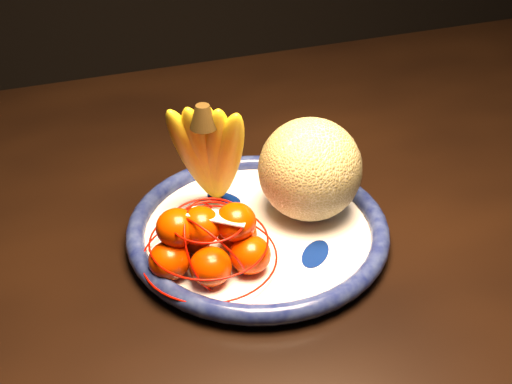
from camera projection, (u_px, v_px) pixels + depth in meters
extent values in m
cube|color=black|center=(320.00, 180.00, 1.05)|extent=(1.70, 1.12, 0.04)
cylinder|color=black|center=(488.00, 176.00, 1.80)|extent=(0.06, 0.06, 0.76)
cylinder|color=white|center=(258.00, 234.00, 0.88)|extent=(0.33, 0.33, 0.01)
torus|color=#030739|center=(258.00, 227.00, 0.88)|extent=(0.36, 0.36, 0.03)
cylinder|color=white|center=(258.00, 236.00, 0.89)|extent=(0.16, 0.16, 0.00)
ellipsoid|color=#061958|center=(315.00, 254.00, 0.84)|extent=(0.12, 0.13, 0.00)
ellipsoid|color=#061958|center=(224.00, 198.00, 0.94)|extent=(0.12, 0.11, 0.00)
ellipsoid|color=#061958|center=(183.00, 241.00, 0.86)|extent=(0.11, 0.09, 0.00)
sphere|color=olive|center=(310.00, 169.00, 0.87)|extent=(0.14, 0.14, 0.14)
ellipsoid|color=gold|center=(196.00, 152.00, 0.86)|extent=(0.12, 0.11, 0.19)
ellipsoid|color=gold|center=(204.00, 152.00, 0.86)|extent=(0.10, 0.11, 0.20)
ellipsoid|color=gold|center=(211.00, 151.00, 0.86)|extent=(0.07, 0.11, 0.20)
ellipsoid|color=gold|center=(217.00, 153.00, 0.85)|extent=(0.05, 0.11, 0.20)
ellipsoid|color=gold|center=(225.00, 154.00, 0.85)|extent=(0.06, 0.12, 0.19)
cone|color=black|center=(208.00, 91.00, 0.81)|extent=(0.03, 0.03, 0.03)
ellipsoid|color=#E72B00|center=(169.00, 260.00, 0.79)|extent=(0.05, 0.05, 0.05)
ellipsoid|color=#E72B00|center=(211.00, 266.00, 0.78)|extent=(0.05, 0.05, 0.05)
ellipsoid|color=#E72B00|center=(250.00, 255.00, 0.80)|extent=(0.05, 0.05, 0.05)
ellipsoid|color=#E72B00|center=(193.00, 235.00, 0.83)|extent=(0.05, 0.05, 0.05)
ellipsoid|color=#E72B00|center=(237.00, 233.00, 0.83)|extent=(0.05, 0.05, 0.05)
ellipsoid|color=#E72B00|center=(200.00, 226.00, 0.79)|extent=(0.05, 0.05, 0.05)
ellipsoid|color=#E72B00|center=(235.00, 222.00, 0.79)|extent=(0.05, 0.05, 0.05)
ellipsoid|color=#E72B00|center=(177.00, 228.00, 0.78)|extent=(0.05, 0.05, 0.05)
torus|color=#B20800|center=(210.00, 256.00, 0.81)|extent=(0.21, 0.21, 0.00)
torus|color=#B20800|center=(209.00, 240.00, 0.80)|extent=(0.19, 0.19, 0.00)
torus|color=#B20800|center=(208.00, 220.00, 0.78)|extent=(0.12, 0.12, 0.00)
torus|color=#B20800|center=(209.00, 246.00, 0.80)|extent=(0.12, 0.06, 0.11)
torus|color=#B20800|center=(209.00, 246.00, 0.80)|extent=(0.10, 0.13, 0.11)
torus|color=#B20800|center=(209.00, 246.00, 0.80)|extent=(0.11, 0.13, 0.11)
cube|color=white|center=(217.00, 216.00, 0.78)|extent=(0.08, 0.06, 0.01)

